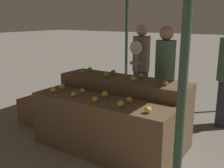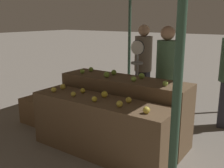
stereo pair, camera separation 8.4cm
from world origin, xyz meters
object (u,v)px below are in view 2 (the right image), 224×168
at_px(produce_scale, 137,66).
at_px(person_vendor_at_scale, 166,71).
at_px(person_customer_right, 143,61).
at_px(wooden_crate_side, 37,110).

distance_m(produce_scale, person_vendor_at_scale, 0.47).
relative_size(person_vendor_at_scale, person_customer_right, 1.00).
bearing_deg(produce_scale, wooden_crate_side, -151.40).
xyz_separation_m(produce_scale, person_vendor_at_scale, (0.44, 0.17, -0.06)).
xyz_separation_m(produce_scale, wooden_crate_side, (-1.56, -0.85, -0.83)).
height_order(person_vendor_at_scale, wooden_crate_side, person_vendor_at_scale).
distance_m(person_vendor_at_scale, person_customer_right, 1.06).
height_order(produce_scale, person_vendor_at_scale, person_vendor_at_scale).
bearing_deg(person_customer_right, person_vendor_at_scale, 140.70).
relative_size(person_customer_right, wooden_crate_side, 3.80).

